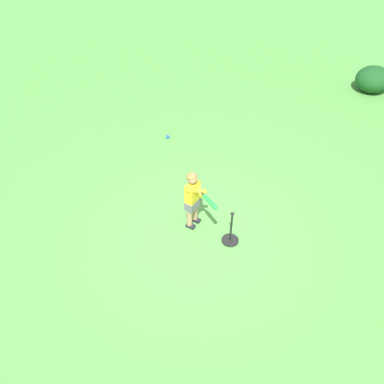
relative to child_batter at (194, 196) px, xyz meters
The scene contains 5 objects.
ground_plane 0.70m from the child_batter, 70.89° to the right, with size 40.00×40.00×0.00m, color #519942.
child_batter is the anchor object (origin of this frame).
play_ball_behind_batter 2.73m from the child_batter, 100.80° to the left, with size 0.08×0.08×0.08m, color blue.
batting_tee 0.89m from the child_batter, 33.09° to the right, with size 0.28×0.28×0.62m.
shrub_left_background 6.56m from the child_batter, 45.29° to the left, with size 0.87×0.82×0.64m, color #194C1E.
Camera 1 is at (-0.21, -4.71, 5.10)m, focal length 39.10 mm.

